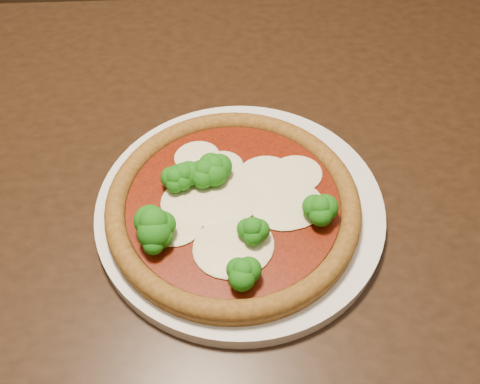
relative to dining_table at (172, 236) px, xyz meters
name	(u,v)px	position (x,y,z in m)	size (l,w,h in m)	color
floor	(257,374)	(0.14, -0.01, -0.65)	(4.00, 4.00, 0.00)	black
dining_table	(172,236)	(0.00, 0.00, 0.00)	(1.36, 1.17, 0.75)	black
plate	(240,209)	(0.07, -0.07, 0.11)	(0.33, 0.33, 0.02)	silver
pizza	(230,204)	(0.06, -0.07, 0.13)	(0.29, 0.29, 0.06)	brown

